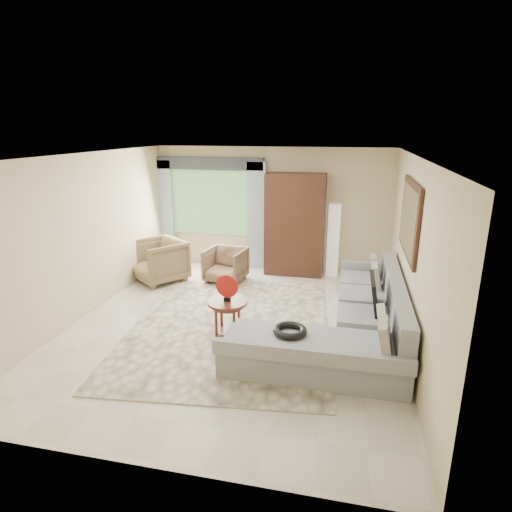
% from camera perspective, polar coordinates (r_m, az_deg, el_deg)
% --- Properties ---
extents(ground, '(6.00, 6.00, 0.00)m').
position_cam_1_polar(ground, '(6.80, -2.73, -9.21)').
color(ground, silver).
rests_on(ground, ground).
extents(area_rug, '(3.41, 4.30, 0.02)m').
position_cam_1_polar(area_rug, '(6.76, -3.47, -9.31)').
color(area_rug, beige).
rests_on(area_rug, ground).
extents(sectional_sofa, '(2.30, 3.46, 0.90)m').
position_cam_1_polar(sectional_sofa, '(6.32, 12.80, -8.90)').
color(sectional_sofa, '#A5A9AE').
rests_on(sectional_sofa, ground).
extents(tv_screen, '(0.14, 0.74, 0.48)m').
position_cam_1_polar(tv_screen, '(6.30, 15.49, -4.86)').
color(tv_screen, black).
rests_on(tv_screen, sectional_sofa).
extents(garden_hose, '(0.43, 0.43, 0.09)m').
position_cam_1_polar(garden_hose, '(5.43, 4.55, -9.89)').
color(garden_hose, black).
rests_on(garden_hose, sectional_sofa).
extents(coffee_table, '(0.57, 0.57, 0.57)m').
position_cam_1_polar(coffee_table, '(6.32, -3.80, -8.30)').
color(coffee_table, '#512215').
rests_on(coffee_table, ground).
extents(red_disc, '(0.34, 0.07, 0.34)m').
position_cam_1_polar(red_disc, '(6.13, -3.89, -4.04)').
color(red_disc, '#AD1811').
rests_on(red_disc, coffee_table).
extents(armchair_left, '(1.29, 1.29, 0.85)m').
position_cam_1_polar(armchair_left, '(8.75, -12.81, -0.62)').
color(armchair_left, olive).
rests_on(armchair_left, ground).
extents(armchair_right, '(0.83, 0.85, 0.68)m').
position_cam_1_polar(armchair_right, '(8.56, -4.08, -1.20)').
color(armchair_right, brown).
rests_on(armchair_right, ground).
extents(potted_plant, '(0.51, 0.45, 0.53)m').
position_cam_1_polar(potted_plant, '(9.44, -10.82, -0.22)').
color(potted_plant, '#999999').
rests_on(potted_plant, ground).
extents(armoire, '(1.20, 0.55, 2.10)m').
position_cam_1_polar(armoire, '(8.89, 5.20, 4.19)').
color(armoire, '#321C10').
rests_on(armoire, ground).
extents(floor_lamp, '(0.24, 0.24, 1.50)m').
position_cam_1_polar(floor_lamp, '(8.96, 10.28, 2.11)').
color(floor_lamp, silver).
rests_on(floor_lamp, ground).
extents(window, '(1.80, 0.04, 1.40)m').
position_cam_1_polar(window, '(9.48, -6.08, 7.11)').
color(window, '#669E59').
rests_on(window, wall_back).
extents(curtain_left, '(0.40, 0.08, 2.30)m').
position_cam_1_polar(curtain_left, '(9.83, -12.05, 5.69)').
color(curtain_left, '#9EB7CC').
rests_on(curtain_left, ground).
extents(curtain_right, '(0.40, 0.08, 2.30)m').
position_cam_1_polar(curtain_right, '(9.17, 0.06, 5.28)').
color(curtain_right, '#9EB7CC').
rests_on(curtain_right, ground).
extents(valance, '(2.40, 0.12, 0.26)m').
position_cam_1_polar(valance, '(9.31, -6.38, 12.20)').
color(valance, '#1E232D').
rests_on(valance, wall_back).
extents(wall_mirror, '(0.05, 1.70, 1.05)m').
position_cam_1_polar(wall_mirror, '(6.42, 19.75, 4.76)').
color(wall_mirror, black).
rests_on(wall_mirror, wall_right).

